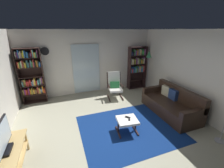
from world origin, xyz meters
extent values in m
plane|color=#A9A68E|center=(0.00, 0.00, 0.00)|extent=(7.02, 7.02, 0.00)
cube|color=silver|center=(0.00, 2.90, 1.30)|extent=(5.60, 0.06, 2.60)
cube|color=silver|center=(2.70, 0.00, 1.30)|extent=(0.06, 6.00, 2.60)
cube|color=silver|center=(-0.16, 2.83, 1.05)|extent=(1.10, 0.01, 2.00)
cube|color=navy|center=(0.42, -0.04, 0.00)|extent=(2.64, 2.15, 0.01)
cube|color=tan|center=(-2.29, -0.49, 0.52)|extent=(0.51, 1.22, 0.02)
cube|color=tan|center=(-2.29, -0.49, 0.24)|extent=(0.47, 1.16, 0.02)
cylinder|color=tan|center=(-2.09, 0.07, 0.25)|extent=(0.05, 0.05, 0.51)
cylinder|color=tan|center=(-2.50, 0.07, 0.25)|extent=(0.05, 0.05, 0.51)
cube|color=silver|center=(-2.29, -0.37, 0.29)|extent=(0.31, 0.28, 0.07)
cube|color=black|center=(-2.29, -0.49, 0.55)|extent=(0.20, 0.32, 0.05)
cube|color=black|center=(-2.29, -0.49, 0.83)|extent=(0.04, 0.83, 0.50)
cube|color=silver|center=(-2.27, -0.49, 0.83)|extent=(0.01, 0.78, 0.45)
cube|color=black|center=(-2.56, 2.63, 1.01)|extent=(0.02, 0.30, 2.01)
cube|color=black|center=(-1.78, 2.63, 1.01)|extent=(0.02, 0.30, 2.01)
cube|color=black|center=(-2.17, 2.77, 1.01)|extent=(0.79, 0.02, 2.01)
cube|color=black|center=(-2.17, 2.63, 0.02)|extent=(0.76, 0.28, 0.02)
cube|color=black|center=(-2.17, 2.63, 0.34)|extent=(0.76, 0.28, 0.02)
cube|color=black|center=(-2.17, 2.63, 0.67)|extent=(0.76, 0.28, 0.02)
cube|color=black|center=(-2.17, 2.63, 1.01)|extent=(0.76, 0.28, 0.02)
cube|color=black|center=(-2.17, 2.63, 1.34)|extent=(0.76, 0.28, 0.02)
cube|color=black|center=(-2.17, 2.63, 1.68)|extent=(0.76, 0.28, 0.02)
cube|color=black|center=(-2.17, 2.63, 1.99)|extent=(0.76, 0.28, 0.02)
cube|color=#A4953D|center=(-2.52, 2.63, 0.45)|extent=(0.02, 0.18, 0.21)
cube|color=#8E308B|center=(-2.48, 2.64, 0.45)|extent=(0.04, 0.13, 0.22)
cube|color=red|center=(-2.43, 2.65, 0.44)|extent=(0.04, 0.16, 0.19)
cube|color=red|center=(-2.39, 2.64, 0.45)|extent=(0.02, 0.14, 0.20)
cube|color=#943285|center=(-2.35, 2.65, 0.47)|extent=(0.03, 0.20, 0.25)
cube|color=orange|center=(-2.31, 2.64, 0.44)|extent=(0.04, 0.12, 0.20)
cube|color=#9D9529|center=(-2.26, 2.64, 0.43)|extent=(0.03, 0.20, 0.17)
cube|color=#A58C3C|center=(-2.23, 2.61, 0.47)|extent=(0.02, 0.17, 0.25)
cube|color=gold|center=(-2.19, 2.64, 0.43)|extent=(0.04, 0.15, 0.18)
cube|color=brown|center=(-2.14, 2.62, 0.43)|extent=(0.04, 0.15, 0.18)
cube|color=brown|center=(-2.10, 2.62, 0.44)|extent=(0.02, 0.20, 0.19)
cube|color=#C23834|center=(-2.06, 2.62, 0.47)|extent=(0.03, 0.11, 0.25)
cube|color=brown|center=(-2.03, 2.63, 0.48)|extent=(0.02, 0.20, 0.27)
cube|color=gold|center=(-1.99, 2.61, 0.45)|extent=(0.04, 0.18, 0.22)
cube|color=beige|center=(-1.95, 2.65, 0.43)|extent=(0.03, 0.20, 0.18)
cube|color=#3359A1|center=(-1.92, 2.63, 0.44)|extent=(0.02, 0.15, 0.20)
cube|color=orange|center=(-1.88, 2.62, 0.47)|extent=(0.04, 0.12, 0.26)
cube|color=red|center=(-1.83, 2.62, 0.43)|extent=(0.04, 0.21, 0.18)
cube|color=beige|center=(-2.52, 2.64, 0.78)|extent=(0.03, 0.10, 0.20)
cube|color=teal|center=(-2.48, 2.62, 0.76)|extent=(0.02, 0.16, 0.17)
cube|color=brown|center=(-2.46, 2.63, 0.81)|extent=(0.02, 0.15, 0.26)
cube|color=#9C983D|center=(-2.42, 2.62, 0.80)|extent=(0.04, 0.11, 0.25)
cube|color=red|center=(-2.37, 2.64, 0.77)|extent=(0.03, 0.20, 0.18)
cube|color=red|center=(-2.31, 2.61, 0.77)|extent=(0.04, 0.14, 0.18)
cube|color=red|center=(-2.26, 2.65, 0.78)|extent=(0.04, 0.12, 0.21)
cube|color=red|center=(-2.23, 2.63, 0.76)|extent=(0.03, 0.18, 0.17)
cube|color=teal|center=(-2.19, 2.62, 0.76)|extent=(0.04, 0.16, 0.16)
cube|color=beige|center=(-2.14, 2.61, 0.79)|extent=(0.03, 0.17, 0.22)
cube|color=gold|center=(-2.10, 2.62, 0.81)|extent=(0.04, 0.18, 0.26)
cube|color=red|center=(-2.05, 2.63, 0.76)|extent=(0.04, 0.17, 0.17)
cube|color=teal|center=(-1.99, 2.63, 0.78)|extent=(0.04, 0.21, 0.20)
cube|color=#568DA1|center=(-1.94, 2.64, 0.77)|extent=(0.03, 0.10, 0.18)
cube|color=beige|center=(-1.91, 2.64, 0.80)|extent=(0.03, 0.14, 0.25)
cube|color=#9E3E95|center=(-1.87, 2.64, 0.81)|extent=(0.03, 0.12, 0.27)
cube|color=gold|center=(-1.84, 2.65, 0.78)|extent=(0.02, 0.13, 0.20)
cube|color=red|center=(-2.52, 2.62, 1.45)|extent=(0.04, 0.12, 0.20)
cube|color=gold|center=(-2.48, 2.61, 1.45)|extent=(0.03, 0.21, 0.20)
cube|color=#337F42|center=(-2.44, 2.65, 1.45)|extent=(0.04, 0.18, 0.20)
cube|color=beige|center=(-2.40, 2.64, 1.46)|extent=(0.04, 0.19, 0.23)
cube|color=red|center=(-2.37, 2.62, 1.47)|extent=(0.02, 0.10, 0.25)
cube|color=brown|center=(-2.33, 2.62, 1.46)|extent=(0.03, 0.23, 0.23)
cube|color=gold|center=(-2.29, 2.62, 1.44)|extent=(0.04, 0.22, 0.18)
cube|color=teal|center=(-2.24, 2.64, 1.47)|extent=(0.04, 0.11, 0.24)
cube|color=teal|center=(-2.19, 2.62, 1.43)|extent=(0.02, 0.19, 0.17)
cube|color=brown|center=(-2.15, 2.65, 1.42)|extent=(0.04, 0.14, 0.15)
cube|color=#5895A1|center=(-2.12, 2.64, 1.47)|extent=(0.02, 0.15, 0.25)
cube|color=#327842|center=(-2.08, 2.64, 1.45)|extent=(0.04, 0.18, 0.21)
cube|color=#C4393A|center=(-2.03, 2.61, 1.48)|extent=(0.03, 0.19, 0.26)
cube|color=black|center=(-1.99, 2.61, 1.44)|extent=(0.03, 0.20, 0.18)
cube|color=olive|center=(-1.95, 2.63, 1.46)|extent=(0.03, 0.14, 0.23)
cube|color=orange|center=(-1.91, 2.61, 1.46)|extent=(0.03, 0.23, 0.22)
cube|color=#192B26|center=(-1.87, 2.61, 1.45)|extent=(0.04, 0.20, 0.21)
cube|color=#2F5CB1|center=(-1.83, 2.61, 1.43)|extent=(0.03, 0.24, 0.17)
cube|color=beige|center=(-2.52, 2.64, 1.79)|extent=(0.04, 0.17, 0.22)
cube|color=#903491|center=(-2.47, 2.65, 1.77)|extent=(0.02, 0.12, 0.18)
cube|color=#2C66B4|center=(-2.43, 2.64, 1.82)|extent=(0.04, 0.12, 0.26)
cube|color=beige|center=(-2.40, 2.63, 1.78)|extent=(0.02, 0.21, 0.19)
cube|color=beige|center=(-2.36, 2.64, 1.80)|extent=(0.03, 0.17, 0.23)
cube|color=gold|center=(-2.32, 2.63, 1.77)|extent=(0.03, 0.12, 0.17)
cube|color=#9F9B29|center=(-2.28, 2.63, 1.81)|extent=(0.04, 0.21, 0.24)
cube|color=#2A61B5|center=(-2.25, 2.61, 1.81)|extent=(0.02, 0.18, 0.24)
cube|color=#5498A4|center=(-2.21, 2.64, 1.78)|extent=(0.03, 0.12, 0.19)
cube|color=#2665A3|center=(-2.16, 2.61, 1.78)|extent=(0.04, 0.22, 0.20)
cube|color=black|center=(-2.12, 2.61, 1.76)|extent=(0.04, 0.16, 0.15)
cube|color=#A04993|center=(-2.07, 2.64, 1.76)|extent=(0.03, 0.16, 0.16)
cube|color=red|center=(-2.03, 2.65, 1.81)|extent=(0.03, 0.13, 0.25)
cube|color=teal|center=(-2.00, 2.62, 1.82)|extent=(0.03, 0.19, 0.27)
cube|color=gold|center=(-1.95, 2.62, 1.77)|extent=(0.04, 0.20, 0.17)
cube|color=#44824A|center=(-1.91, 2.62, 1.77)|extent=(0.04, 0.23, 0.17)
cube|color=#9C4884|center=(-1.86, 2.62, 1.81)|extent=(0.02, 0.18, 0.25)
cube|color=#2E1C1C|center=(1.71, 2.63, 0.95)|extent=(0.02, 0.30, 1.90)
cube|color=#2E1C1C|center=(2.50, 2.63, 0.95)|extent=(0.02, 0.30, 1.90)
cube|color=#2E1C1C|center=(2.10, 2.77, 0.95)|extent=(0.81, 0.02, 1.90)
cube|color=#2E1C1C|center=(2.10, 2.63, 0.02)|extent=(0.78, 0.28, 0.02)
cube|color=#2E1C1C|center=(2.10, 2.63, 0.38)|extent=(0.78, 0.28, 0.02)
cube|color=#2E1C1C|center=(2.10, 2.63, 0.76)|extent=(0.78, 0.28, 0.02)
cube|color=#2E1C1C|center=(2.10, 2.63, 1.14)|extent=(0.78, 0.28, 0.02)
cube|color=#2E1C1C|center=(2.10, 2.63, 1.52)|extent=(0.78, 0.28, 0.02)
cube|color=#2E1C1C|center=(2.10, 2.63, 1.88)|extent=(0.78, 0.28, 0.02)
cube|color=olive|center=(1.74, 2.62, 0.86)|extent=(0.02, 0.15, 0.18)
cube|color=#3765A1|center=(1.78, 2.61, 0.84)|extent=(0.04, 0.18, 0.16)
cube|color=red|center=(1.83, 2.61, 0.85)|extent=(0.04, 0.23, 0.17)
cube|color=#3759B4|center=(1.86, 2.63, 0.89)|extent=(0.02, 0.19, 0.24)
cube|color=#3656B9|center=(1.90, 2.62, 0.85)|extent=(0.02, 0.15, 0.17)
cube|color=#337742|center=(1.93, 2.65, 0.85)|extent=(0.02, 0.15, 0.16)
cube|color=teal|center=(1.97, 2.63, 0.89)|extent=(0.03, 0.20, 0.24)
cube|color=teal|center=(2.01, 2.62, 0.86)|extent=(0.04, 0.21, 0.19)
cube|color=#338344|center=(2.06, 2.62, 0.90)|extent=(0.04, 0.21, 0.27)
cube|color=brown|center=(2.10, 2.62, 0.86)|extent=(0.03, 0.18, 0.18)
cube|color=blue|center=(2.14, 2.61, 0.90)|extent=(0.02, 0.19, 0.26)
cube|color=gold|center=(2.17, 2.64, 0.90)|extent=(0.04, 0.20, 0.26)
cube|color=#973A8B|center=(2.22, 2.63, 0.89)|extent=(0.04, 0.14, 0.25)
cube|color=gold|center=(2.26, 2.64, 0.90)|extent=(0.04, 0.16, 0.27)
cube|color=#265EB4|center=(2.31, 2.61, 0.84)|extent=(0.03, 0.24, 0.15)
cube|color=#529B8E|center=(2.35, 2.61, 0.90)|extent=(0.02, 0.18, 0.26)
cube|color=beige|center=(2.38, 2.63, 0.86)|extent=(0.03, 0.12, 0.20)
cube|color=#C73636|center=(2.42, 2.61, 0.90)|extent=(0.04, 0.19, 0.27)
cube|color=#8E4291|center=(1.75, 2.63, 1.24)|extent=(0.03, 0.16, 0.20)
cube|color=beige|center=(1.78, 2.61, 1.27)|extent=(0.03, 0.23, 0.25)
cube|color=gold|center=(1.82, 2.62, 1.25)|extent=(0.02, 0.18, 0.21)
cube|color=beige|center=(1.86, 2.61, 1.26)|extent=(0.04, 0.17, 0.23)
cube|color=#9E488E|center=(1.90, 2.64, 1.24)|extent=(0.03, 0.11, 0.19)
cube|color=olive|center=(1.95, 2.61, 1.26)|extent=(0.04, 0.19, 0.23)
cube|color=red|center=(1.99, 2.64, 1.25)|extent=(0.02, 0.13, 0.20)
cube|color=#88478E|center=(2.02, 2.61, 1.27)|extent=(0.03, 0.17, 0.25)
cube|color=#9B3784|center=(2.06, 2.63, 1.25)|extent=(0.03, 0.15, 0.20)
cube|color=beige|center=(2.09, 2.62, 1.28)|extent=(0.02, 0.21, 0.27)
cube|color=beige|center=(2.12, 2.64, 1.23)|extent=(0.02, 0.21, 0.17)
cube|color=#A39731|center=(2.16, 2.63, 1.26)|extent=(0.03, 0.16, 0.23)
cube|color=#347A4E|center=(2.19, 2.64, 1.26)|extent=(0.03, 0.20, 0.22)
cube|color=#1C2B2F|center=(2.23, 2.62, 1.24)|extent=(0.03, 0.11, 0.19)
cube|color=orange|center=(2.27, 2.63, 1.23)|extent=(0.04, 0.19, 0.16)
cube|color=#A6972B|center=(2.31, 2.64, 1.24)|extent=(0.03, 0.22, 0.18)
cube|color=olive|center=(2.35, 2.63, 1.23)|extent=(0.03, 0.16, 0.17)
cube|color=beige|center=(2.40, 2.63, 1.26)|extent=(0.03, 0.22, 0.23)
cube|color=#9B3594|center=(2.45, 2.64, 1.28)|extent=(0.04, 0.11, 0.26)
cube|color=#2A2829|center=(1.75, 2.62, 1.65)|extent=(0.03, 0.15, 0.26)
cube|color=#2E66BA|center=(1.79, 2.64, 1.60)|extent=(0.04, 0.11, 0.16)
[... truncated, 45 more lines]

